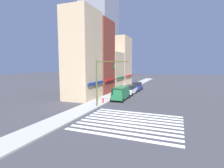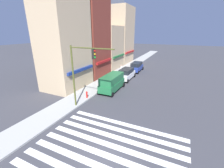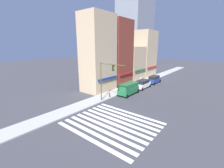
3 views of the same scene
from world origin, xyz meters
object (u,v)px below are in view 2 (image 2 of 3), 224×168
traffic_signal (81,68)px  fire_hydrant (87,94)px  pedestrian_white_shirt (121,69)px  suv_blue (136,67)px  van_green (112,82)px  suv_white (126,74)px

traffic_signal → fire_hydrant: bearing=25.6°
pedestrian_white_shirt → suv_blue: bearing=63.3°
van_green → suv_white: van_green is taller
fire_hydrant → traffic_signal: bearing=-154.4°
pedestrian_white_shirt → fire_hydrant: bearing=-84.9°
van_green → suv_blue: 12.29m
van_green → fire_hydrant: van_green is taller
suv_white → pedestrian_white_shirt: suv_white is taller
pedestrian_white_shirt → traffic_signal: bearing=-81.0°
suv_white → pedestrian_white_shirt: size_ratio=2.66×
van_green → pedestrian_white_shirt: van_green is taller
pedestrian_white_shirt → van_green: bearing=-73.2°
van_green → suv_blue: size_ratio=1.06×
van_green → pedestrian_white_shirt: size_ratio=2.85×
van_green → pedestrian_white_shirt: bearing=12.2°
suv_blue → fire_hydrant: (-16.19, 1.70, -0.42)m
suv_blue → suv_white: bearing=178.9°
traffic_signal → suv_white: (12.15, -0.62, -3.61)m
suv_blue → traffic_signal: bearing=177.0°
traffic_signal → fire_hydrant: traffic_signal is taller
suv_blue → pedestrian_white_shirt: size_ratio=2.68×
suv_white → pedestrian_white_shirt: (2.70, 2.07, 0.04)m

